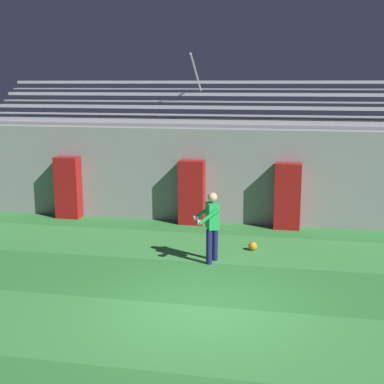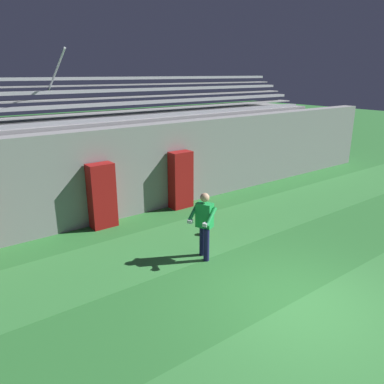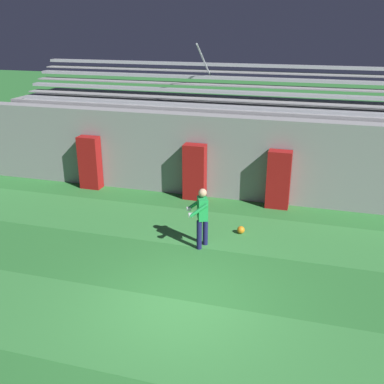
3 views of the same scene
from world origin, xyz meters
TOP-DOWN VIEW (x-y plane):
  - ground_plane at (0.00, 0.00)m, footprint 80.00×80.00m
  - turf_stripe_mid at (0.00, -1.13)m, footprint 28.00×2.43m
  - turf_stripe_far at (0.00, 3.73)m, footprint 28.00×2.43m
  - back_wall at (0.00, 6.50)m, footprint 24.00×0.60m
  - padding_pillar_gate_left at (-1.40, 5.95)m, footprint 0.74×0.44m
  - padding_pillar_gate_right at (1.40, 5.95)m, footprint 0.74×0.44m
  - padding_pillar_far_left at (-5.30, 5.95)m, footprint 0.74×0.44m
  - bleacher_stand at (-0.00, 8.49)m, footprint 18.00×3.35m
  - goalkeeper at (-0.28, 2.62)m, footprint 0.67×0.71m
  - soccer_ball at (0.61, 3.70)m, footprint 0.22×0.22m

SIDE VIEW (x-z plane):
  - ground_plane at x=0.00m, z-range 0.00..0.00m
  - turf_stripe_mid at x=0.00m, z-range 0.00..0.01m
  - turf_stripe_far at x=0.00m, z-range 0.00..0.01m
  - soccer_ball at x=0.61m, z-range 0.00..0.22m
  - padding_pillar_gate_left at x=-1.40m, z-range 0.00..1.90m
  - padding_pillar_gate_right at x=1.40m, z-range 0.00..1.90m
  - padding_pillar_far_left at x=-5.30m, z-range 0.00..1.90m
  - goalkeeper at x=-0.28m, z-range 0.12..1.79m
  - back_wall at x=0.00m, z-range 0.00..2.80m
  - bleacher_stand at x=0.00m, z-range -1.01..4.01m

